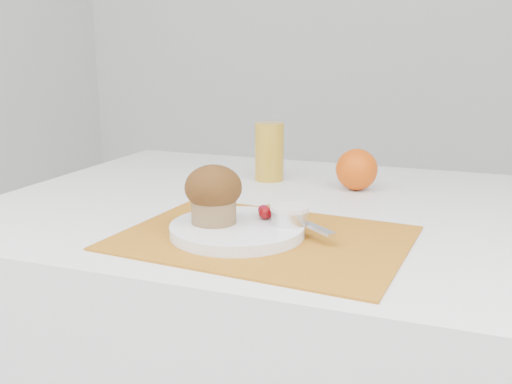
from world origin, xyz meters
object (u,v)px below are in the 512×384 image
(plate, at_px, (237,229))
(orange, at_px, (357,170))
(muffin, at_px, (213,193))
(juice_glass, at_px, (269,152))

(plate, height_order, orange, orange)
(plate, height_order, muffin, muffin)
(plate, relative_size, muffin, 2.29)
(plate, relative_size, juice_glass, 1.63)
(juice_glass, bearing_deg, plate, -77.95)
(plate, xyz_separation_m, muffin, (-0.04, -0.00, 0.05))
(muffin, bearing_deg, juice_glass, 96.66)
(orange, bearing_deg, muffin, -112.20)
(orange, bearing_deg, plate, -107.24)
(plate, distance_m, juice_glass, 0.39)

